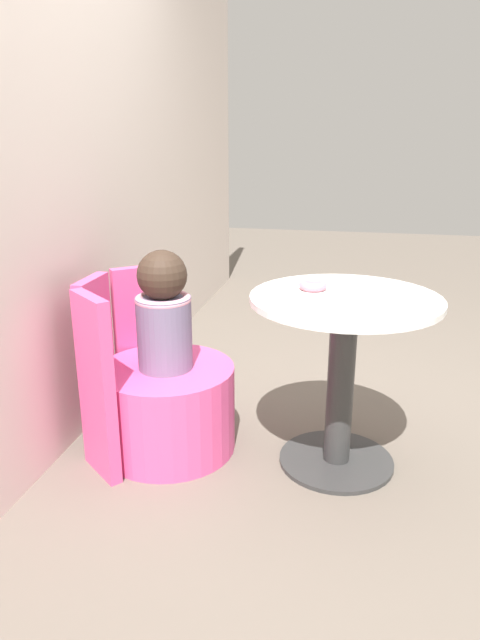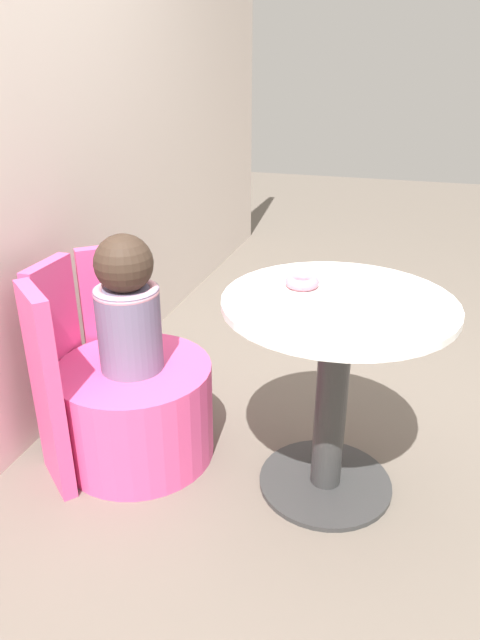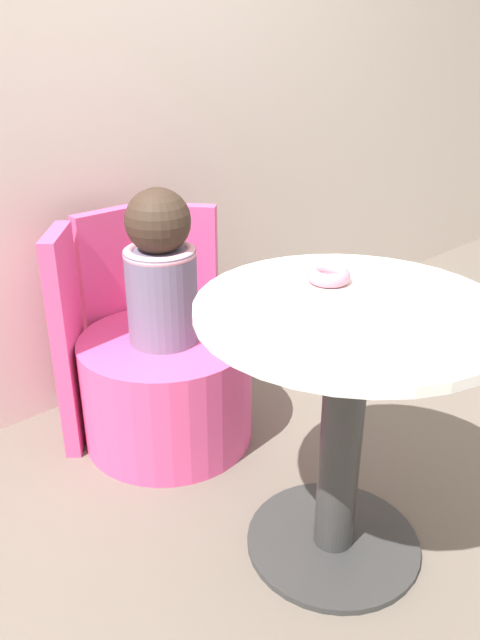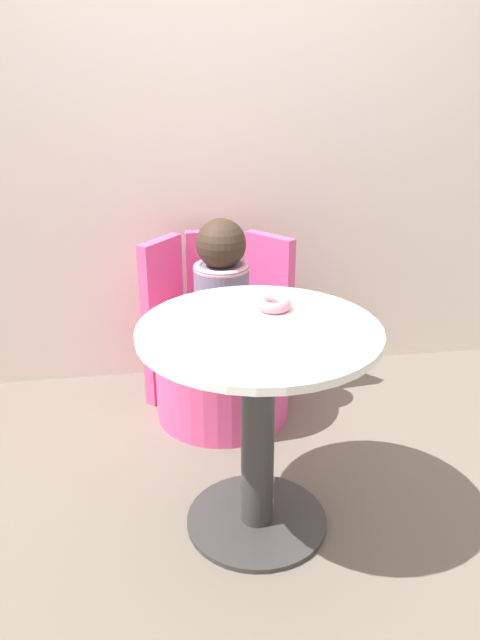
# 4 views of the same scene
# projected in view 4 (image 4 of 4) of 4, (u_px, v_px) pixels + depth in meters

# --- Properties ---
(ground_plane) EXTENTS (12.00, 12.00, 0.00)m
(ground_plane) POSITION_uv_depth(u_px,v_px,m) (250.00, 513.00, 2.14)
(ground_plane) COLOR #665B51
(back_wall) EXTENTS (6.00, 0.06, 2.40)m
(back_wall) POSITION_uv_depth(u_px,v_px,m) (209.00, 119.00, 2.71)
(back_wall) COLOR silver
(back_wall) RESTS_ON ground_plane
(round_table) EXTENTS (0.73, 0.73, 0.72)m
(round_table) POSITION_uv_depth(u_px,v_px,m) (258.00, 396.00, 1.91)
(round_table) COLOR #333333
(round_table) RESTS_ON ground_plane
(tub_chair) EXTENTS (0.57, 0.57, 0.37)m
(tub_chair) POSITION_uv_depth(u_px,v_px,m) (223.00, 374.00, 2.68)
(tub_chair) COLOR #E54C8C
(tub_chair) RESTS_ON ground_plane
(booth_backrest) EXTENTS (0.67, 0.25, 0.74)m
(booth_backrest) POSITION_uv_depth(u_px,v_px,m) (216.00, 314.00, 2.83)
(booth_backrest) COLOR #E54C8C
(booth_backrest) RESTS_ON ground_plane
(child_figure) EXTENTS (0.23, 0.23, 0.49)m
(child_figure) POSITION_uv_depth(u_px,v_px,m) (221.00, 281.00, 2.52)
(child_figure) COLOR slate
(child_figure) RESTS_ON tub_chair
(donut) EXTENTS (0.11, 0.11, 0.04)m
(donut) POSITION_uv_depth(u_px,v_px,m) (274.00, 304.00, 1.95)
(donut) COLOR pink
(donut) RESTS_ON round_table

